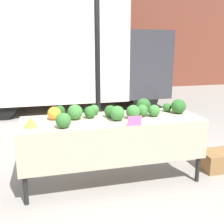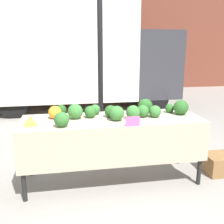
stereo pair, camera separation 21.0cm
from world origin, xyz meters
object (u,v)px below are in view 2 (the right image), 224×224
(orange_cauliflower, at_px, (55,112))
(price_sign, at_px, (133,121))
(produce_crate, at_px, (222,163))
(parked_truck, at_px, (75,55))

(orange_cauliflower, distance_m, price_sign, 0.96)
(orange_cauliflower, relative_size, produce_crate, 0.33)
(parked_truck, bearing_deg, price_sign, -84.68)
(parked_truck, distance_m, price_sign, 4.55)
(orange_cauliflower, bearing_deg, parked_truck, 84.13)
(price_sign, bearing_deg, parked_truck, 95.32)
(orange_cauliflower, relative_size, price_sign, 0.98)
(parked_truck, bearing_deg, produce_crate, -67.60)
(orange_cauliflower, distance_m, produce_crate, 2.29)
(parked_truck, xyz_separation_m, orange_cauliflower, (-0.41, -4.03, -0.56))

